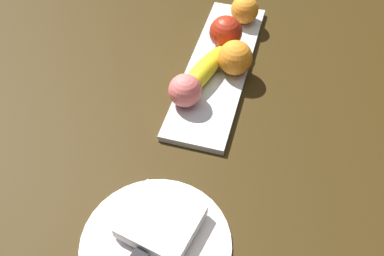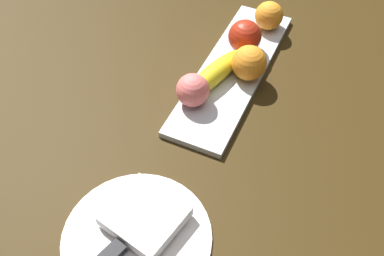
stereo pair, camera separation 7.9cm
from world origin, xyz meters
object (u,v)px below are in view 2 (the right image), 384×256
Objects in this scene: peach at (193,90)px; dinner_plate at (137,236)px; banana at (214,74)px; orange_near_banana at (269,16)px; orange_near_apple at (249,63)px; folded_napkin at (145,216)px; fruit_tray at (233,71)px; apple at (245,36)px.

dinner_plate is (-0.30, -0.04, -0.04)m from peach.
banana is 2.88× the size of orange_near_banana.
orange_near_apple is 1.12× the size of orange_near_banana.
orange_near_apple is at bearing -4.94° from dinner_plate.
folded_napkin is at bearing -171.97° from peach.
orange_near_apple reaches higher than peach.
banana is 0.78× the size of dinner_plate.
fruit_tray is at bearing 0.00° from dinner_plate.
orange_near_apple is at bearing 143.52° from banana.
orange_near_apple reaches higher than folded_napkin.
peach is at bearing 7.23° from dinner_plate.
apple is at bearing 0.18° from dinner_plate.
banana is at bearing 3.55° from dinner_plate.
apple is 0.46m from folded_napkin.
orange_near_apple is (0.05, -0.06, 0.02)m from banana.
apple is 1.00× the size of orange_near_apple.
fruit_tray is 1.87× the size of dinner_plate.
banana is at bearing 168.79° from orange_near_banana.
orange_near_banana is 0.99× the size of peach.
apple reaches higher than banana.
fruit_tray is 6.84× the size of peach.
apple is 1.12× the size of orange_near_banana.
fruit_tray is 0.42m from dinner_plate.
peach is (-0.12, 0.07, -0.00)m from orange_near_apple.
folded_napkin reaches higher than dinner_plate.
folded_napkin is at bearing -179.81° from apple.
peach reaches higher than folded_napkin.
banana reaches higher than dinner_plate.
banana is (-0.06, 0.02, 0.03)m from fruit_tray.
folded_napkin is (-0.56, 0.02, -0.03)m from orange_near_banana.
dinner_plate is at bearing 180.00° from folded_napkin.
apple and orange_near_apple have the same top height.
folded_napkin is (-0.34, -0.02, -0.01)m from banana.
orange_near_apple is at bearing -154.11° from apple.
peach is at bearing 3.51° from banana.
dinner_plate is (-0.59, 0.02, -0.04)m from orange_near_banana.
banana is (-0.12, 0.02, -0.02)m from apple.
orange_near_apple is at bearing -5.33° from folded_napkin.
banana is 0.34m from folded_napkin.
peach is 0.58× the size of folded_napkin.
fruit_tray is 2.41× the size of banana.
folded_napkin is at bearing 19.33° from banana.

